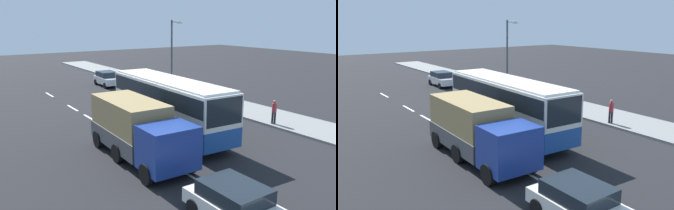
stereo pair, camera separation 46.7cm
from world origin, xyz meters
The scene contains 9 objects.
ground_plane centered at (0.00, 0.00, 0.00)m, with size 120.00×120.00×0.00m, color black.
sidewalk_curb centered at (0.00, 8.91, 0.07)m, with size 80.00×4.00×0.15m, color gray.
lane_centreline centered at (-0.77, -2.28, 0.00)m, with size 33.35×0.16×0.01m.
coach_bus centered at (1.24, 0.43, 2.17)m, with size 10.71×3.05×3.51m.
cargo_truck centered at (3.74, -3.18, 1.60)m, with size 7.48×2.79×2.95m.
car_white_minivan centered at (11.16, -3.36, 0.76)m, with size 4.21×2.04×1.43m.
car_silver_hatch centered at (-16.56, 4.43, 0.81)m, with size 4.09×2.10×1.55m.
pedestrian_near_curb centered at (3.77, 7.31, 1.09)m, with size 0.32×0.32×1.64m.
street_lamp centered at (-8.22, 7.27, 4.07)m, with size 1.55×0.24×6.87m.
Camera 1 is at (19.20, -11.72, 7.02)m, focal length 38.38 mm.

